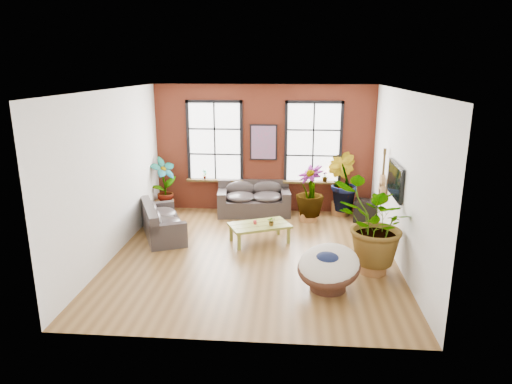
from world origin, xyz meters
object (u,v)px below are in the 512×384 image
(sofa_left, at_px, (161,222))
(sofa_back, at_px, (254,199))
(coffee_table, at_px, (260,226))
(papasan_chair, at_px, (329,267))

(sofa_left, bearing_deg, sofa_back, -71.28)
(coffee_table, bearing_deg, sofa_back, 73.99)
(sofa_back, xyz_separation_m, sofa_left, (-2.08, -1.91, -0.06))
(papasan_chair, bearing_deg, coffee_table, 147.09)
(sofa_back, bearing_deg, sofa_left, -143.26)
(sofa_left, height_order, coffee_table, sofa_left)
(sofa_left, relative_size, coffee_table, 1.37)
(sofa_back, xyz_separation_m, coffee_table, (0.31, -2.13, -0.03))
(coffee_table, relative_size, papasan_chair, 1.02)
(coffee_table, height_order, papasan_chair, papasan_chair)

